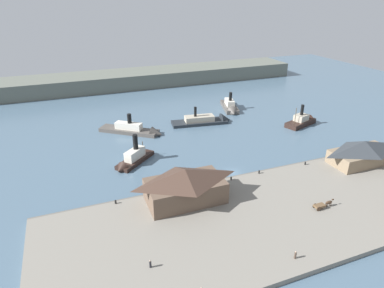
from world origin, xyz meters
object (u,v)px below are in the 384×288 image
at_px(pedestrian_walking_west, 150,264).
at_px(ferry_moored_west, 208,120).
at_px(horse_cart, 323,204).
at_px(mooring_post_center_west, 116,202).
at_px(mooring_post_center_east, 305,163).
at_px(ferry_approaching_west, 303,121).
at_px(ferry_approaching_east, 137,130).
at_px(ferry_shed_central_terminal, 185,185).
at_px(ferry_mid_harbor, 132,159).
at_px(mooring_post_east, 231,178).
at_px(mooring_post_west, 259,172).
at_px(ferry_departing_north, 230,107).
at_px(pedestrian_at_waters_edge, 295,255).
at_px(ferry_shed_west_terminal, 363,152).

relative_size(pedestrian_walking_west, ferry_moored_west, 0.07).
height_order(horse_cart, ferry_moored_west, ferry_moored_west).
distance_m(mooring_post_center_west, mooring_post_center_east, 56.55).
relative_size(ferry_approaching_west, ferry_approaching_east, 0.70).
xyz_separation_m(ferry_shed_central_terminal, mooring_post_center_west, (-16.45, 4.86, -3.98)).
bearing_deg(ferry_mid_harbor, horse_cart, -47.53).
distance_m(mooring_post_center_east, ferry_approaching_west, 38.07).
xyz_separation_m(mooring_post_center_west, mooring_post_east, (31.63, -0.23, 0.00)).
bearing_deg(mooring_post_west, pedestrian_walking_west, -148.53).
bearing_deg(ferry_shed_central_terminal, mooring_post_center_west, 163.54).
distance_m(ferry_shed_central_terminal, mooring_post_east, 16.37).
xyz_separation_m(ferry_shed_central_terminal, ferry_departing_north, (44.15, 61.05, -4.20)).
bearing_deg(ferry_mid_harbor, pedestrian_walking_west, -97.52).
height_order(horse_cart, ferry_approaching_east, ferry_approaching_east).
distance_m(ferry_approaching_west, ferry_approaching_east, 66.09).
xyz_separation_m(horse_cart, mooring_post_center_west, (-46.15, 19.87, -0.48)).
height_order(mooring_post_west, mooring_post_east, same).
xyz_separation_m(pedestrian_at_waters_edge, ferry_approaching_west, (50.11, 61.11, -0.44)).
height_order(mooring_post_center_east, ferry_approaching_east, ferry_approaching_east).
distance_m(mooring_post_east, ferry_approaching_east, 47.95).
xyz_separation_m(ferry_shed_central_terminal, ferry_shed_west_terminal, (56.75, -0.52, -0.80)).
xyz_separation_m(mooring_post_east, ferry_mid_harbor, (-23.11, 21.45, -0.05)).
xyz_separation_m(ferry_shed_west_terminal, mooring_post_center_west, (-73.20, 5.38, -3.18)).
distance_m(ferry_shed_west_terminal, ferry_departing_north, 62.94).
bearing_deg(mooring_post_west, mooring_post_center_east, -1.74).
bearing_deg(pedestrian_at_waters_edge, ferry_shed_west_terminal, 30.60).
bearing_deg(ferry_mid_harbor, ferry_shed_central_terminal, -73.11).
relative_size(mooring_post_center_east, ferry_mid_harbor, 0.06).
bearing_deg(ferry_departing_north, mooring_post_center_west, -137.16).
bearing_deg(mooring_post_center_west, mooring_post_west, 0.09).
distance_m(ferry_approaching_west, ferry_moored_west, 38.09).
relative_size(mooring_post_east, ferry_moored_west, 0.04).
bearing_deg(pedestrian_walking_west, pedestrian_at_waters_edge, -16.51).
height_order(pedestrian_at_waters_edge, mooring_post_center_east, pedestrian_at_waters_edge).
bearing_deg(mooring_post_center_west, pedestrian_at_waters_edge, -46.63).
distance_m(ferry_shed_central_terminal, mooring_post_center_west, 17.61).
bearing_deg(pedestrian_walking_west, ferry_approaching_east, 79.54).
bearing_deg(ferry_approaching_east, pedestrian_walking_west, -100.46).
bearing_deg(ferry_shed_west_terminal, horse_cart, -151.82).
relative_size(pedestrian_at_waters_edge, ferry_moored_west, 0.07).
bearing_deg(pedestrian_walking_west, ferry_shed_central_terminal, 53.16).
distance_m(pedestrian_walking_west, mooring_post_center_west, 23.42).
relative_size(ferry_moored_west, ferry_departing_north, 1.31).
bearing_deg(pedestrian_walking_west, ferry_moored_west, 58.42).
xyz_separation_m(horse_cart, ferry_moored_west, (-1.46, 64.99, -1.05)).
bearing_deg(mooring_post_center_east, ferry_departing_north, 85.91).
bearing_deg(ferry_shed_central_terminal, mooring_post_west, 11.44).
bearing_deg(ferry_shed_central_terminal, ferry_approaching_west, 28.82).
bearing_deg(mooring_post_west, ferry_approaching_west, 37.54).
height_order(pedestrian_walking_west, ferry_approaching_west, ferry_approaching_west).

